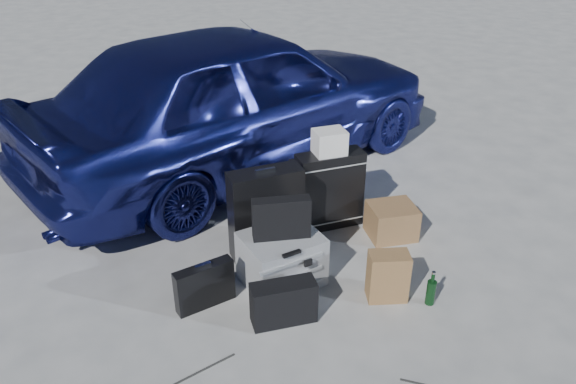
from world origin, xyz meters
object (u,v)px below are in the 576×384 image
object	(u,v)px
car	(239,97)
duffel_bag	(305,193)
cardboard_box	(391,221)
green_bottle	(431,289)
pelican_case	(282,259)
briefcase	(205,286)
suitcase_right	(329,190)
suitcase_left	(266,214)

from	to	relation	value
car	duffel_bag	world-z (taller)	car
duffel_bag	cardboard_box	size ratio (longest dim) A/B	1.81
duffel_bag	green_bottle	xyz separation A→B (m)	(0.40, -1.51, -0.04)
car	pelican_case	xyz separation A→B (m)	(-0.19, -2.04, -0.55)
car	duffel_bag	distance (m)	1.28
pelican_case	green_bottle	distance (m)	1.09
pelican_case	green_bottle	world-z (taller)	pelican_case
briefcase	duffel_bag	size ratio (longest dim) A/B	0.63
suitcase_right	duffel_bag	size ratio (longest dim) A/B	1.00
pelican_case	duffel_bag	xyz separation A→B (m)	(0.52, 0.94, -0.03)
briefcase	cardboard_box	world-z (taller)	briefcase
briefcase	suitcase_left	bearing A→B (deg)	24.75
pelican_case	cardboard_box	size ratio (longest dim) A/B	1.45
briefcase	suitcase_right	size ratio (longest dim) A/B	0.63
suitcase_left	green_bottle	size ratio (longest dim) A/B	2.83
pelican_case	briefcase	world-z (taller)	pelican_case
green_bottle	suitcase_right	bearing A→B (deg)	103.75
car	briefcase	distance (m)	2.35
briefcase	suitcase_left	size ratio (longest dim) A/B	0.58
briefcase	green_bottle	size ratio (longest dim) A/B	1.63
suitcase_left	duffel_bag	distance (m)	0.79
pelican_case	cardboard_box	bearing A→B (deg)	4.22
cardboard_box	duffel_bag	bearing A→B (deg)	131.09
briefcase	suitcase_left	world-z (taller)	suitcase_left
pelican_case	suitcase_right	world-z (taller)	suitcase_right
suitcase_left	suitcase_right	world-z (taller)	suitcase_left
cardboard_box	green_bottle	xyz separation A→B (m)	(-0.14, -0.89, -0.01)
duffel_bag	pelican_case	bearing A→B (deg)	-120.75
briefcase	green_bottle	bearing A→B (deg)	-32.09
briefcase	suitcase_right	world-z (taller)	suitcase_right
car	pelican_case	size ratio (longest dim) A/B	8.10
suitcase_right	green_bottle	xyz separation A→B (m)	(0.30, -1.21, -0.21)
briefcase	green_bottle	xyz separation A→B (m)	(1.52, -0.48, -0.04)
pelican_case	duffel_bag	world-z (taller)	pelican_case
suitcase_left	cardboard_box	xyz separation A→B (m)	(1.07, -0.08, -0.23)
pelican_case	cardboard_box	world-z (taller)	pelican_case
pelican_case	suitcase_right	size ratio (longest dim) A/B	0.80
suitcase_left	suitcase_right	distance (m)	0.68
briefcase	car	bearing A→B (deg)	55.13
briefcase	cardboard_box	size ratio (longest dim) A/B	1.13
suitcase_left	pelican_case	bearing A→B (deg)	-92.94
suitcase_left	cardboard_box	distance (m)	1.10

